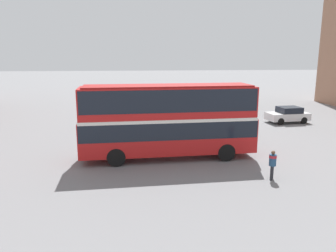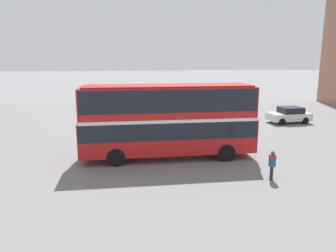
{
  "view_description": "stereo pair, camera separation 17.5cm",
  "coord_description": "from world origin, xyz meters",
  "px_view_note": "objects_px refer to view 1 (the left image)",
  "views": [
    {
      "loc": [
        -1.55,
        -20.58,
        6.4
      ],
      "look_at": [
        0.5,
        -0.8,
        2.08
      ],
      "focal_mm": 35.0,
      "sensor_mm": 36.0,
      "label": 1
    },
    {
      "loc": [
        -1.38,
        -20.59,
        6.4
      ],
      "look_at": [
        0.5,
        -0.8,
        2.08
      ],
      "focal_mm": 35.0,
      "sensor_mm": 36.0,
      "label": 2
    }
  ],
  "objects_px": {
    "parked_car_kerb_far": "(288,115)",
    "parked_car_kerb_near": "(133,107)",
    "double_decker_bus": "(168,117)",
    "pedestrian_foreground": "(273,162)"
  },
  "relations": [
    {
      "from": "parked_car_kerb_far",
      "to": "parked_car_kerb_near",
      "type": "bearing_deg",
      "value": -28.49
    },
    {
      "from": "double_decker_bus",
      "to": "pedestrian_foreground",
      "type": "xyz_separation_m",
      "value": [
        5.04,
        -4.2,
        -1.7
      ]
    },
    {
      "from": "double_decker_bus",
      "to": "parked_car_kerb_far",
      "type": "height_order",
      "value": "double_decker_bus"
    },
    {
      "from": "pedestrian_foreground",
      "to": "parked_car_kerb_far",
      "type": "height_order",
      "value": "pedestrian_foreground"
    },
    {
      "from": "double_decker_bus",
      "to": "parked_car_kerb_near",
      "type": "relative_size",
      "value": 2.48
    },
    {
      "from": "parked_car_kerb_near",
      "to": "parked_car_kerb_far",
      "type": "xyz_separation_m",
      "value": [
        14.87,
        -6.15,
        -0.03
      ]
    },
    {
      "from": "parked_car_kerb_near",
      "to": "parked_car_kerb_far",
      "type": "relative_size",
      "value": 1.08
    },
    {
      "from": "parked_car_kerb_far",
      "to": "double_decker_bus",
      "type": "bearing_deg",
      "value": 32.1
    },
    {
      "from": "pedestrian_foreground",
      "to": "double_decker_bus",
      "type": "bearing_deg",
      "value": -8.39
    },
    {
      "from": "double_decker_bus",
      "to": "parked_car_kerb_near",
      "type": "bearing_deg",
      "value": 95.13
    }
  ]
}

